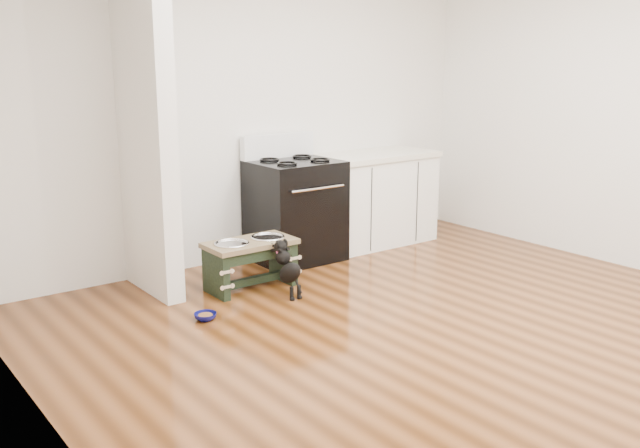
{
  "coord_description": "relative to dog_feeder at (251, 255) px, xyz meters",
  "views": [
    {
      "loc": [
        -3.39,
        -3.07,
        1.87
      ],
      "look_at": [
        -0.12,
        1.29,
        0.56
      ],
      "focal_mm": 40.0,
      "sensor_mm": 36.0,
      "label": 1
    }
  ],
  "objects": [
    {
      "name": "ground",
      "position": [
        0.52,
        -1.68,
        -0.28
      ],
      "size": [
        5.0,
        5.0,
        0.0
      ],
      "primitive_type": "plane",
      "color": "#41210B",
      "rests_on": "ground"
    },
    {
      "name": "room_shell",
      "position": [
        0.52,
        -1.68,
        1.34
      ],
      "size": [
        5.0,
        5.0,
        5.0
      ],
      "color": "silver",
      "rests_on": "ground"
    },
    {
      "name": "partition_wall",
      "position": [
        -0.65,
        0.42,
        1.07
      ],
      "size": [
        0.15,
        0.8,
        2.7
      ],
      "primitive_type": "cube",
      "color": "silver",
      "rests_on": "ground"
    },
    {
      "name": "oven_range",
      "position": [
        0.77,
        0.48,
        0.19
      ],
      "size": [
        0.76,
        0.69,
        1.14
      ],
      "color": "black",
      "rests_on": "ground"
    },
    {
      "name": "cabinet_run",
      "position": [
        1.75,
        0.49,
        0.17
      ],
      "size": [
        1.24,
        0.64,
        0.91
      ],
      "color": "white",
      "rests_on": "ground"
    },
    {
      "name": "dog_feeder",
      "position": [
        0.0,
        0.0,
        0.0
      ],
      "size": [
        0.73,
        0.39,
        0.41
      ],
      "color": "black",
      "rests_on": "ground"
    },
    {
      "name": "puppy",
      "position": [
        0.13,
        -0.33,
        -0.04
      ],
      "size": [
        0.13,
        0.37,
        0.44
      ],
      "color": "black",
      "rests_on": "ground"
    },
    {
      "name": "floor_bowl",
      "position": [
        -0.64,
        -0.41,
        -0.26
      ],
      "size": [
        0.17,
        0.17,
        0.05
      ],
      "rotation": [
        0.0,
        0.0,
        -0.08
      ],
      "color": "#0C0D54",
      "rests_on": "ground"
    }
  ]
}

